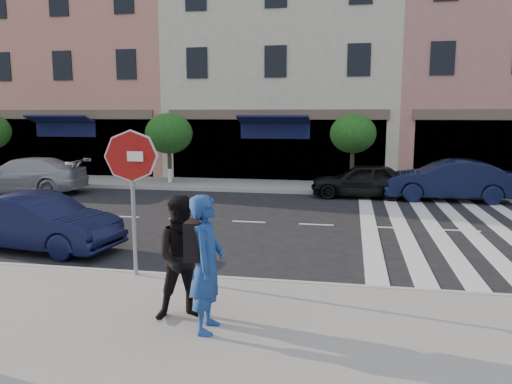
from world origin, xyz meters
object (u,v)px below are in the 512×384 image
(walker, at_px, (185,258))
(car_near_mid, at_px, (37,222))
(car_far_left, at_px, (24,176))
(car_far_right, at_px, (448,180))
(car_far_mid, at_px, (362,180))
(stop_sign, at_px, (132,171))
(photographer, at_px, (207,264))

(walker, distance_m, car_near_mid, 6.01)
(car_near_mid, distance_m, car_far_left, 9.43)
(car_far_left, xyz_separation_m, car_far_right, (16.50, 1.43, 0.04))
(car_near_mid, height_order, car_far_left, car_far_left)
(walker, xyz_separation_m, car_far_mid, (2.85, 12.53, -0.42))
(walker, bearing_deg, car_far_mid, 53.41)
(walker, height_order, car_far_left, walker)
(car_far_left, distance_m, car_far_mid, 13.49)
(car_far_left, relative_size, car_far_right, 1.07)
(walker, xyz_separation_m, car_far_right, (5.95, 12.46, -0.32))
(walker, bearing_deg, stop_sign, 108.40)
(photographer, height_order, car_far_mid, photographer)
(car_far_mid, distance_m, car_far_right, 3.10)
(stop_sign, distance_m, car_near_mid, 3.98)
(stop_sign, relative_size, car_far_mid, 0.71)
(photographer, relative_size, car_near_mid, 0.48)
(walker, height_order, car_near_mid, walker)
(photographer, bearing_deg, car_near_mid, 51.38)
(car_near_mid, bearing_deg, photographer, -118.56)
(car_near_mid, bearing_deg, car_far_left, 44.67)
(stop_sign, bearing_deg, car_far_mid, 71.63)
(car_far_left, bearing_deg, car_far_mid, 89.84)
(car_far_mid, bearing_deg, stop_sign, -21.78)
(stop_sign, height_order, car_far_mid, stop_sign)
(stop_sign, height_order, car_far_right, stop_sign)
(stop_sign, distance_m, car_far_right, 13.17)
(stop_sign, bearing_deg, walker, -43.74)
(car_far_left, distance_m, car_far_right, 16.56)
(car_near_mid, bearing_deg, stop_sign, -110.86)
(car_far_left, bearing_deg, walker, 37.17)
(stop_sign, height_order, car_far_left, stop_sign)
(car_far_right, bearing_deg, photographer, -22.72)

